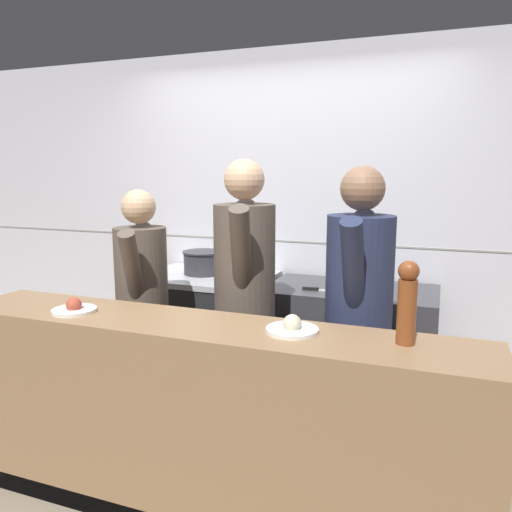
{
  "coord_description": "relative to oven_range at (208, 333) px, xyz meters",
  "views": [
    {
      "loc": [
        1.14,
        -2.3,
        1.69
      ],
      "look_at": [
        0.03,
        0.66,
        1.15
      ],
      "focal_mm": 35.0,
      "sensor_mm": 36.0,
      "label": 1
    }
  ],
  "objects": [
    {
      "name": "wall_back_tiled",
      "position": [
        0.49,
        0.4,
        0.84
      ],
      "size": [
        8.0,
        0.06,
        2.6
      ],
      "color": "silver",
      "rests_on": "ground_plane"
    },
    {
      "name": "ground_plane",
      "position": [
        0.49,
        -1.01,
        -0.46
      ],
      "size": [
        14.0,
        14.0,
        0.0
      ],
      "primitive_type": "plane",
      "color": "#7F705B"
    },
    {
      "name": "pepper_mill",
      "position": [
        1.52,
        -1.24,
        0.71
      ],
      "size": [
        0.09,
        0.09,
        0.35
      ],
      "color": "brown",
      "rests_on": "pass_counter"
    },
    {
      "name": "prep_counter",
      "position": [
        1.08,
        -0.0,
        -0.01
      ],
      "size": [
        1.13,
        0.65,
        0.91
      ],
      "color": "#38383D",
      "rests_on": "ground_plane"
    },
    {
      "name": "plated_dish_main",
      "position": [
        -0.09,
        -1.34,
        0.54
      ],
      "size": [
        0.22,
        0.22,
        0.08
      ],
      "color": "white",
      "rests_on": "pass_counter"
    },
    {
      "name": "chef_sous",
      "position": [
        0.57,
        -0.66,
        0.52
      ],
      "size": [
        0.45,
        0.76,
        1.76
      ],
      "rotation": [
        0.0,
        0.0,
        0.3
      ],
      "color": "black",
      "rests_on": "ground_plane"
    },
    {
      "name": "oven_range",
      "position": [
        0.0,
        0.0,
        0.0
      ],
      "size": [
        0.95,
        0.71,
        0.92
      ],
      "color": "#232326",
      "rests_on": "ground_plane"
    },
    {
      "name": "chefs_knife",
      "position": [
        0.94,
        -0.14,
        0.45
      ],
      "size": [
        0.39,
        0.08,
        0.02
      ],
      "color": "#B7BABF",
      "rests_on": "prep_counter"
    },
    {
      "name": "pass_counter",
      "position": [
        0.59,
        -1.29,
        0.03
      ],
      "size": [
        2.66,
        0.45,
        0.98
      ],
      "color": "#93704C",
      "rests_on": "ground_plane"
    },
    {
      "name": "chef_head_cook",
      "position": [
        -0.09,
        -0.74,
        0.42
      ],
      "size": [
        0.41,
        0.68,
        1.58
      ],
      "rotation": [
        0.0,
        0.0,
        0.34
      ],
      "color": "black",
      "rests_on": "ground_plane"
    },
    {
      "name": "stock_pot",
      "position": [
        -0.05,
        0.02,
        0.55
      ],
      "size": [
        0.31,
        0.31,
        0.17
      ],
      "color": "#2D2D33",
      "rests_on": "oven_range"
    },
    {
      "name": "plated_dish_appetiser",
      "position": [
        1.03,
        -1.25,
        0.54
      ],
      "size": [
        0.24,
        0.24,
        0.08
      ],
      "color": "white",
      "rests_on": "pass_counter"
    },
    {
      "name": "chef_line",
      "position": [
        1.25,
        -0.75,
        0.5
      ],
      "size": [
        0.35,
        0.75,
        1.72
      ],
      "rotation": [
        0.0,
        0.0,
        0.01
      ],
      "color": "black",
      "rests_on": "ground_plane"
    }
  ]
}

